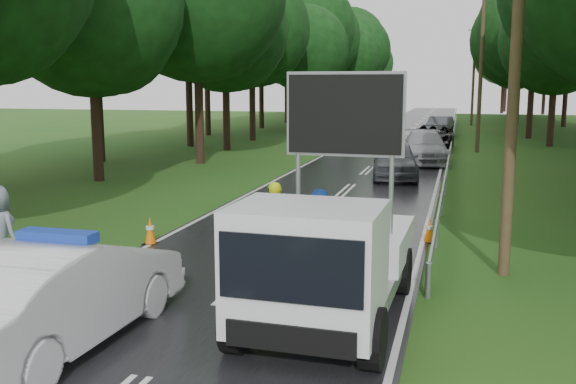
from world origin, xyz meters
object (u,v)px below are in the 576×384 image
(officer, at_px, (275,220))
(police_sedan, at_px, (61,293))
(civilian, at_px, (322,234))
(queue_car_third, at_px, (432,137))
(work_truck, at_px, (326,260))
(queue_car_first, at_px, (395,160))
(queue_car_second, at_px, (424,147))
(queue_car_fourth, at_px, (440,126))
(barrier, at_px, (306,225))

(officer, bearing_deg, police_sedan, 59.76)
(civilian, distance_m, queue_car_third, 28.54)
(police_sedan, bearing_deg, work_truck, -151.63)
(queue_car_first, height_order, queue_car_third, queue_car_first)
(civilian, bearing_deg, queue_car_first, 78.52)
(queue_car_first, bearing_deg, officer, -102.97)
(queue_car_second, relative_size, queue_car_fourth, 1.20)
(civilian, xyz_separation_m, queue_car_second, (0.96, 21.06, -0.14))
(officer, relative_size, queue_car_second, 0.33)
(police_sedan, height_order, queue_car_third, police_sedan)
(queue_car_third, distance_m, queue_car_fourth, 10.35)
(officer, relative_size, queue_car_fourth, 0.39)
(officer, relative_size, civilian, 0.96)
(work_truck, height_order, civilian, work_truck)
(police_sedan, bearing_deg, queue_car_third, -95.24)
(barrier, height_order, queue_car_third, queue_car_third)
(civilian, height_order, queue_car_fourth, civilian)
(officer, bearing_deg, barrier, 168.78)
(queue_car_first, bearing_deg, work_truck, -95.10)
(police_sedan, relative_size, queue_car_fourth, 1.10)
(barrier, height_order, queue_car_second, queue_car_second)
(civilian, relative_size, queue_car_first, 0.40)
(barrier, height_order, civilian, civilian)
(officer, height_order, civilian, civilian)
(police_sedan, height_order, queue_car_first, police_sedan)
(police_sedan, distance_m, queue_car_third, 33.29)
(police_sedan, relative_size, work_truck, 0.96)
(police_sedan, relative_size, queue_car_third, 0.92)
(queue_car_third, xyz_separation_m, queue_car_fourth, (0.11, 10.35, -0.00))
(barrier, height_order, queue_car_first, queue_car_first)
(barrier, distance_m, officer, 0.75)
(work_truck, xyz_separation_m, queue_car_third, (0.40, 31.12, -0.38))
(police_sedan, relative_size, queue_car_second, 0.92)
(work_truck, relative_size, barrier, 2.11)
(barrier, distance_m, queue_car_fourth, 37.64)
(civilian, bearing_deg, work_truck, -87.70)
(police_sedan, bearing_deg, queue_car_fourth, -93.66)
(queue_car_third, bearing_deg, work_truck, -90.06)
(police_sedan, distance_m, officer, 6.03)
(queue_car_second, bearing_deg, work_truck, -97.31)
(police_sedan, xyz_separation_m, queue_car_first, (3.25, 19.56, -0.03))
(queue_car_second, relative_size, queue_car_third, 1.01)
(officer, bearing_deg, work_truck, 104.97)
(barrier, bearing_deg, queue_car_third, 105.77)
(queue_car_first, bearing_deg, police_sedan, -106.44)
(work_truck, bearing_deg, police_sedan, -152.14)
(queue_car_fourth, bearing_deg, police_sedan, -88.35)
(work_truck, height_order, queue_car_fourth, work_truck)
(queue_car_third, height_order, queue_car_fourth, queue_car_third)
(queue_car_second, distance_m, queue_car_fourth, 17.81)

